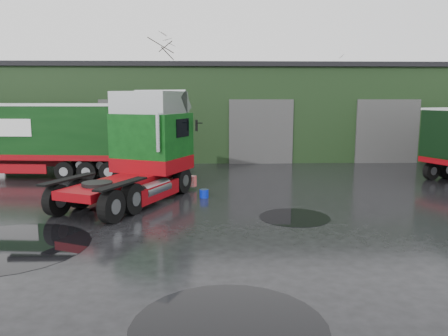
# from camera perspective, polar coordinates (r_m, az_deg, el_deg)

# --- Properties ---
(ground) EXTENTS (100.00, 100.00, 0.00)m
(ground) POSITION_cam_1_polar(r_m,az_deg,el_deg) (13.88, 3.23, -8.10)
(ground) COLOR black
(warehouse) EXTENTS (32.40, 12.40, 6.30)m
(warehouse) POSITION_cam_1_polar(r_m,az_deg,el_deg) (33.37, 3.66, 7.53)
(warehouse) COLOR black
(warehouse) RESTS_ON ground
(hero_tractor) EXTENTS (5.70, 7.75, 4.43)m
(hero_tractor) POSITION_cam_1_polar(r_m,az_deg,el_deg) (17.32, -12.84, 2.65)
(hero_tractor) COLOR #0C4211
(hero_tractor) RESTS_ON ground
(trailer_left) EXTENTS (12.59, 3.67, 3.85)m
(trailer_left) POSITION_cam_1_polar(r_m,az_deg,el_deg) (25.21, -25.63, 3.30)
(trailer_left) COLOR silver
(trailer_left) RESTS_ON ground
(wash_bucket) EXTENTS (0.48, 0.48, 0.34)m
(wash_bucket) POSITION_cam_1_polar(r_m,az_deg,el_deg) (18.19, -2.62, -3.36)
(wash_bucket) COLOR #081EB2
(wash_bucket) RESTS_ON ground
(tree_back_a) EXTENTS (4.40, 4.40, 9.50)m
(tree_back_a) POSITION_cam_1_polar(r_m,az_deg,el_deg) (43.47, -8.34, 9.94)
(tree_back_a) COLOR black
(tree_back_a) RESTS_ON ground
(tree_back_b) EXTENTS (4.40, 4.40, 7.50)m
(tree_back_b) POSITION_cam_1_polar(r_m,az_deg,el_deg) (44.63, 12.80, 8.50)
(tree_back_b) COLOR black
(tree_back_b) RESTS_ON ground
(puddle_0) EXTENTS (3.65, 3.65, 0.01)m
(puddle_0) POSITION_cam_1_polar(r_m,az_deg,el_deg) (8.43, 0.65, -20.08)
(puddle_0) COLOR black
(puddle_0) RESTS_ON ground
(puddle_1) EXTENTS (2.47, 2.47, 0.01)m
(puddle_1) POSITION_cam_1_polar(r_m,az_deg,el_deg) (15.47, 9.20, -6.37)
(puddle_1) COLOR black
(puddle_1) RESTS_ON ground
(puddle_2) EXTENTS (4.48, 4.48, 0.01)m
(puddle_2) POSITION_cam_1_polar(r_m,az_deg,el_deg) (13.79, -26.35, -9.17)
(puddle_2) COLOR black
(puddle_2) RESTS_ON ground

